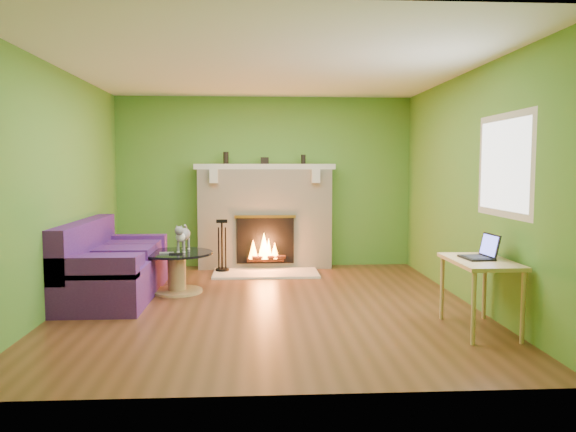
% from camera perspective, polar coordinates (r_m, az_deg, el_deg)
% --- Properties ---
extents(floor, '(5.00, 5.00, 0.00)m').
position_cam_1_polar(floor, '(6.35, -1.97, -8.99)').
color(floor, '#5A3019').
rests_on(floor, ground).
extents(ceiling, '(5.00, 5.00, 0.00)m').
position_cam_1_polar(ceiling, '(6.25, -2.05, 14.82)').
color(ceiling, white).
rests_on(ceiling, wall_back).
extents(wall_back, '(5.00, 0.00, 5.00)m').
position_cam_1_polar(wall_back, '(8.66, -2.39, 3.45)').
color(wall_back, '#519631').
rests_on(wall_back, floor).
extents(wall_front, '(5.00, 0.00, 5.00)m').
position_cam_1_polar(wall_front, '(3.67, -1.12, 1.34)').
color(wall_front, '#519631').
rests_on(wall_front, floor).
extents(wall_left, '(0.00, 5.00, 5.00)m').
position_cam_1_polar(wall_left, '(6.51, -22.24, 2.57)').
color(wall_left, '#519631').
rests_on(wall_left, floor).
extents(wall_right, '(0.00, 5.00, 5.00)m').
position_cam_1_polar(wall_right, '(6.61, 17.91, 2.73)').
color(wall_right, '#519631').
rests_on(wall_right, floor).
extents(window_frame, '(0.00, 1.20, 1.20)m').
position_cam_1_polar(window_frame, '(5.77, 21.13, 4.82)').
color(window_frame, silver).
rests_on(window_frame, wall_right).
extents(window_pane, '(0.00, 1.06, 1.06)m').
position_cam_1_polar(window_pane, '(5.77, 21.05, 4.83)').
color(window_pane, white).
rests_on(window_pane, wall_right).
extents(fireplace, '(2.10, 0.46, 1.58)m').
position_cam_1_polar(fireplace, '(8.51, -2.36, -0.14)').
color(fireplace, beige).
rests_on(fireplace, floor).
extents(hearth, '(1.50, 0.75, 0.03)m').
position_cam_1_polar(hearth, '(8.10, -2.27, -5.81)').
color(hearth, beige).
rests_on(hearth, floor).
extents(mantel, '(2.10, 0.28, 0.08)m').
position_cam_1_polar(mantel, '(8.45, -2.37, 5.04)').
color(mantel, beige).
rests_on(mantel, fireplace).
extents(sofa, '(0.91, 2.02, 0.90)m').
position_cam_1_polar(sofa, '(6.97, -17.60, -5.02)').
color(sofa, '#451A66').
rests_on(sofa, floor).
extents(coffee_table, '(0.88, 0.88, 0.50)m').
position_cam_1_polar(coffee_table, '(7.02, -11.24, -5.32)').
color(coffee_table, tan).
rests_on(coffee_table, floor).
extents(desk, '(0.53, 0.91, 0.67)m').
position_cam_1_polar(desk, '(5.55, 18.96, -5.05)').
color(desk, tan).
rests_on(desk, floor).
extents(cat, '(0.25, 0.56, 0.34)m').
position_cam_1_polar(cat, '(7.00, -10.59, -2.17)').
color(cat, slate).
rests_on(cat, coffee_table).
extents(remote_silver, '(0.17, 0.07, 0.02)m').
position_cam_1_polar(remote_silver, '(6.88, -12.24, -3.69)').
color(remote_silver, gray).
rests_on(remote_silver, coffee_table).
extents(remote_black, '(0.16, 0.05, 0.02)m').
position_cam_1_polar(remote_black, '(6.81, -11.31, -3.77)').
color(remote_black, black).
rests_on(remote_black, coffee_table).
extents(laptop, '(0.30, 0.34, 0.24)m').
position_cam_1_polar(laptop, '(5.55, 18.63, -2.92)').
color(laptop, black).
rests_on(laptop, desk).
extents(fire_tools, '(0.20, 0.20, 0.75)m').
position_cam_1_polar(fire_tools, '(8.20, -6.71, -2.94)').
color(fire_tools, black).
rests_on(fire_tools, hearth).
extents(mantel_vase_left, '(0.08, 0.08, 0.18)m').
position_cam_1_polar(mantel_vase_left, '(8.49, -6.33, 5.89)').
color(mantel_vase_left, black).
rests_on(mantel_vase_left, mantel).
extents(mantel_vase_right, '(0.07, 0.07, 0.14)m').
position_cam_1_polar(mantel_vase_right, '(8.51, 1.56, 5.78)').
color(mantel_vase_right, black).
rests_on(mantel_vase_right, mantel).
extents(mantel_box, '(0.12, 0.08, 0.10)m').
position_cam_1_polar(mantel_box, '(8.48, -2.38, 5.64)').
color(mantel_box, black).
rests_on(mantel_box, mantel).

